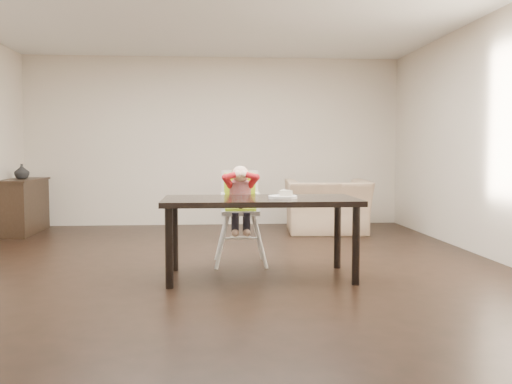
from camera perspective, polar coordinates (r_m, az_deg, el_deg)
ground at (r=5.89m, az=-3.85°, el=-7.53°), size 7.00×7.00×0.00m
room_walls at (r=5.81m, az=-3.94°, el=10.70°), size 6.02×7.02×2.71m
dining_table at (r=5.32m, az=0.41°, el=-1.45°), size 1.80×0.90×0.75m
high_chair at (r=5.98m, az=-1.60°, el=-0.28°), size 0.44×0.44×1.03m
plate at (r=5.27m, az=2.77°, el=-0.36°), size 0.35×0.35×0.08m
armchair at (r=8.36m, az=7.13°, el=-0.55°), size 1.24×0.85×1.03m
sideboard at (r=8.93m, az=-22.23°, el=-1.30°), size 0.44×1.26×0.79m
vase at (r=8.87m, az=-22.38°, el=1.88°), size 0.26×0.26×0.21m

